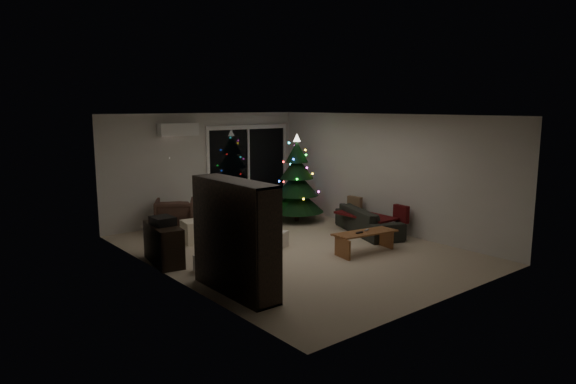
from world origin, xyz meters
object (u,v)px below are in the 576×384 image
(armchair, at_px, (175,216))
(coffee_table, at_px, (365,242))
(sofa, at_px, (369,221))
(media_cabinet, at_px, (164,244))
(christmas_tree, at_px, (297,178))
(bookshelf, at_px, (223,239))

(armchair, relative_size, coffee_table, 0.66)
(sofa, distance_m, coffee_table, 1.47)
(sofa, relative_size, coffee_table, 1.52)
(media_cabinet, distance_m, christmas_tree, 4.06)
(bookshelf, distance_m, christmas_tree, 4.89)
(media_cabinet, bearing_deg, christmas_tree, 24.24)
(coffee_table, height_order, christmas_tree, christmas_tree)
(armchair, distance_m, christmas_tree, 2.90)
(armchair, bearing_deg, bookshelf, 104.03)
(armchair, height_order, christmas_tree, christmas_tree)
(bookshelf, height_order, sofa, bookshelf)
(sofa, distance_m, christmas_tree, 2.04)
(christmas_tree, bearing_deg, sofa, -76.52)
(sofa, height_order, christmas_tree, christmas_tree)
(bookshelf, height_order, christmas_tree, christmas_tree)
(media_cabinet, bearing_deg, armchair, 66.91)
(media_cabinet, xyz_separation_m, armchair, (1.13, 1.81, 0.03))
(media_cabinet, distance_m, coffee_table, 3.61)
(armchair, distance_m, sofa, 4.10)
(armchair, xyz_separation_m, coffee_table, (2.04, -3.52, -0.17))
(coffee_table, bearing_deg, bookshelf, -167.22)
(media_cabinet, relative_size, sofa, 0.58)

